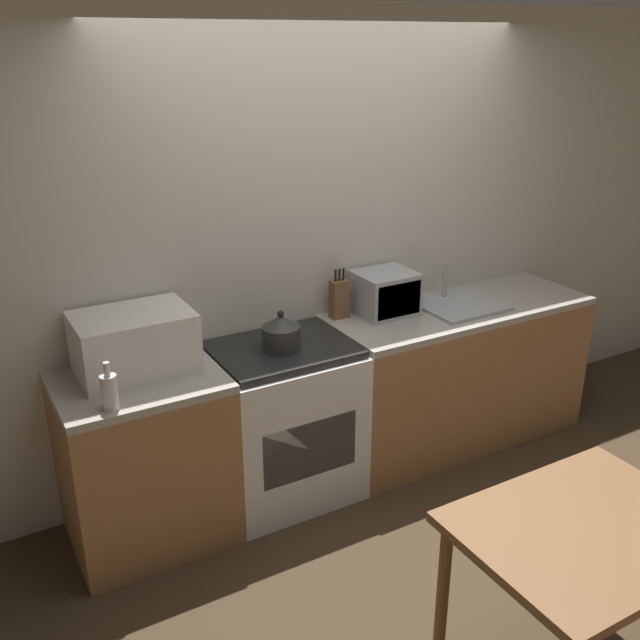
{
  "coord_description": "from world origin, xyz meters",
  "views": [
    {
      "loc": [
        -1.98,
        -2.46,
        2.42
      ],
      "look_at": [
        -0.27,
        0.53,
        1.05
      ],
      "focal_mm": 40.0,
      "sensor_mm": 36.0,
      "label": 1
    }
  ],
  "objects_px": {
    "kettle": "(281,333)",
    "dining_table": "(586,547)",
    "bottle": "(109,391)",
    "toaster_oven": "(385,293)",
    "stove_range": "(284,421)",
    "microwave": "(134,343)"
  },
  "relations": [
    {
      "from": "kettle",
      "to": "microwave",
      "type": "height_order",
      "value": "microwave"
    },
    {
      "from": "stove_range",
      "to": "microwave",
      "type": "bearing_deg",
      "value": 172.82
    },
    {
      "from": "bottle",
      "to": "dining_table",
      "type": "xyz_separation_m",
      "value": [
        1.36,
        -1.48,
        -0.34
      ]
    },
    {
      "from": "bottle",
      "to": "toaster_oven",
      "type": "bearing_deg",
      "value": 12.13
    },
    {
      "from": "microwave",
      "to": "kettle",
      "type": "bearing_deg",
      "value": -9.36
    },
    {
      "from": "bottle",
      "to": "toaster_oven",
      "type": "height_order",
      "value": "toaster_oven"
    },
    {
      "from": "dining_table",
      "to": "kettle",
      "type": "bearing_deg",
      "value": 104.11
    },
    {
      "from": "toaster_oven",
      "to": "stove_range",
      "type": "bearing_deg",
      "value": -169.55
    },
    {
      "from": "bottle",
      "to": "dining_table",
      "type": "height_order",
      "value": "bottle"
    },
    {
      "from": "kettle",
      "to": "dining_table",
      "type": "xyz_separation_m",
      "value": [
        0.42,
        -1.68,
        -0.35
      ]
    },
    {
      "from": "microwave",
      "to": "bottle",
      "type": "distance_m",
      "value": 0.39
    },
    {
      "from": "microwave",
      "to": "stove_range",
      "type": "bearing_deg",
      "value": -7.18
    },
    {
      "from": "stove_range",
      "to": "dining_table",
      "type": "height_order",
      "value": "stove_range"
    },
    {
      "from": "toaster_oven",
      "to": "dining_table",
      "type": "relative_size",
      "value": 0.35
    },
    {
      "from": "stove_range",
      "to": "dining_table",
      "type": "relative_size",
      "value": 0.95
    },
    {
      "from": "kettle",
      "to": "microwave",
      "type": "bearing_deg",
      "value": 170.64
    },
    {
      "from": "microwave",
      "to": "toaster_oven",
      "type": "distance_m",
      "value": 1.5
    },
    {
      "from": "microwave",
      "to": "dining_table",
      "type": "bearing_deg",
      "value": -57.35
    },
    {
      "from": "dining_table",
      "to": "toaster_oven",
      "type": "bearing_deg",
      "value": 79.43
    },
    {
      "from": "stove_range",
      "to": "microwave",
      "type": "relative_size",
      "value": 1.62
    },
    {
      "from": "stove_range",
      "to": "kettle",
      "type": "bearing_deg",
      "value": -122.83
    },
    {
      "from": "toaster_oven",
      "to": "dining_table",
      "type": "distance_m",
      "value": 1.91
    }
  ]
}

